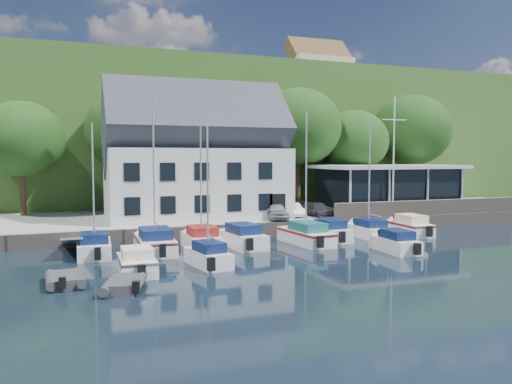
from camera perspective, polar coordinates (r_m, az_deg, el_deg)
ground at (r=28.87m, az=14.90°, el=-7.79°), size 180.00×180.00×0.00m
quay at (r=44.08m, az=1.77°, el=-2.95°), size 60.00×13.00×1.00m
quay_face at (r=38.18m, az=5.41°, el=-4.05°), size 60.00×0.30×1.00m
hillside at (r=86.69m, az=-9.25°, el=5.38°), size 160.00×75.00×16.00m
field_patch at (r=96.79m, az=-5.48°, el=10.10°), size 50.00×30.00×0.30m
farmhouse at (r=85.51m, az=7.06°, el=13.57°), size 10.40×7.00×8.20m
harbor_building at (r=40.70m, az=-6.89°, el=3.29°), size 14.40×8.20×8.70m
club_pavilion at (r=47.77m, az=14.81°, el=0.53°), size 13.20×7.20×4.10m
seawall at (r=44.82m, az=19.19°, el=-1.64°), size 18.00×0.50×1.20m
gangway at (r=32.66m, az=-20.25°, el=-6.54°), size 1.20×6.00×1.40m
car_silver at (r=38.91m, az=2.22°, el=-2.17°), size 2.08×4.03×1.31m
car_white at (r=40.92m, az=4.21°, el=-2.03°), size 1.34×3.36×1.09m
car_dgrey at (r=41.47m, az=6.94°, el=-1.94°), size 1.88×4.01×1.13m
car_blue at (r=43.09m, az=11.22°, el=-1.72°), size 2.03×3.69×1.19m
flagpole at (r=43.65m, az=15.46°, el=4.05°), size 2.39×0.20×9.96m
tree_0 at (r=45.34m, az=-25.19°, el=3.49°), size 6.92×6.92×9.45m
tree_1 at (r=46.14m, az=-14.26°, el=4.47°), size 7.77×7.77×10.62m
tree_2 at (r=47.41m, az=-5.05°, el=5.38°), size 8.76×8.76×11.97m
tree_3 at (r=49.12m, az=4.83°, el=5.11°), size 8.48×8.48×11.59m
tree_4 at (r=52.13m, az=11.09°, el=3.92°), size 7.06×7.06×9.65m
tree_5 at (r=57.22m, az=17.37°, el=4.78°), size 8.49×8.49×11.60m
boat_r1_0 at (r=30.55m, az=-18.12°, el=1.08°), size 2.22×5.51×8.77m
boat_r1_1 at (r=30.84m, az=-11.60°, el=1.80°), size 2.39×6.78×9.38m
boat_r1_2 at (r=31.81m, az=-6.32°, el=1.52°), size 2.15×5.74×8.95m
boat_r1_3 at (r=32.57m, az=-1.62°, el=-4.94°), size 2.76×6.49×1.55m
boat_r1_4 at (r=33.49m, az=5.76°, el=1.95°), size 2.74×7.09×9.29m
boat_r1_5 at (r=35.39m, az=8.31°, el=-4.28°), size 2.22×5.64×1.53m
boat_r1_6 at (r=36.95m, az=12.83°, el=1.38°), size 2.11×5.82×8.42m
boat_r1_7 at (r=39.16m, az=17.09°, el=-3.59°), size 2.11×5.88×1.56m
boat_r2_0 at (r=25.90m, az=-13.48°, el=-7.59°), size 1.92×4.83×1.36m
boat_r2_1 at (r=26.57m, az=-5.55°, el=0.38°), size 2.41×5.16×8.32m
boat_r2_3 at (r=32.07m, az=15.61°, el=-5.37°), size 1.96×5.32×1.38m
dinghy_0 at (r=24.67m, az=-20.99°, el=-9.14°), size 1.92×3.00×0.67m
dinghy_1 at (r=23.03m, az=-14.81°, el=-9.94°), size 2.44×3.25×0.67m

